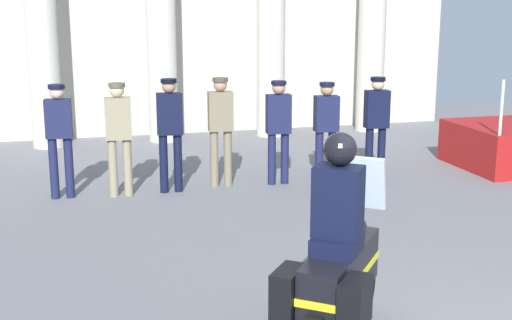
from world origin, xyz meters
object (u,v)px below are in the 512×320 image
officer_in_row_0 (59,132)px  officer_in_row_4 (278,124)px  motorcycle_with_rider (338,268)px  officer_in_row_5 (326,123)px  officer_in_row_2 (170,126)px  officer_in_row_3 (221,123)px  officer_in_row_6 (376,119)px  officer_in_row_1 (119,130)px

officer_in_row_0 → officer_in_row_4: 3.35m
officer_in_row_4 → motorcycle_with_rider: (-1.20, -5.53, -0.18)m
officer_in_row_0 → officer_in_row_4: (3.35, -0.06, -0.03)m
officer_in_row_5 → officer_in_row_0: bearing=3.1°
officer_in_row_2 → officer_in_row_3: size_ratio=1.01×
officer_in_row_4 → officer_in_row_5: (0.80, -0.01, -0.03)m
officer_in_row_2 → motorcycle_with_rider: size_ratio=0.92×
officer_in_row_2 → officer_in_row_5: size_ratio=1.08×
officer_in_row_2 → officer_in_row_6: (3.39, -0.03, -0.04)m
officer_in_row_0 → officer_in_row_3: officer_in_row_3 is taller
officer_in_row_4 → officer_in_row_6: bearing=-178.0°
officer_in_row_1 → officer_in_row_2: bearing=-173.9°
officer_in_row_3 → officer_in_row_6: bearing=-179.6°
officer_in_row_3 → officer_in_row_2: bearing=13.8°
officer_in_row_1 → officer_in_row_2: officer_in_row_2 is taller
officer_in_row_2 → officer_in_row_4: bearing=-174.8°
officer_in_row_5 → officer_in_row_3: bearing=0.1°
officer_in_row_1 → motorcycle_with_rider: motorcycle_with_rider is taller
officer_in_row_0 → officer_in_row_1: officer_in_row_1 is taller
officer_in_row_1 → officer_in_row_6: 4.16m
officer_in_row_1 → motorcycle_with_rider: (1.30, -5.47, -0.22)m
officer_in_row_2 → motorcycle_with_rider: motorcycle_with_rider is taller
officer_in_row_5 → officer_in_row_6: 0.86m
motorcycle_with_rider → officer_in_row_2: bearing=44.2°
officer_in_row_4 → officer_in_row_5: 0.80m
officer_in_row_3 → officer_in_row_4: size_ratio=1.04×
officer_in_row_0 → officer_in_row_4: size_ratio=1.02×
officer_in_row_0 → officer_in_row_3: bearing=-174.7°
officer_in_row_3 → motorcycle_with_rider: size_ratio=0.91×
officer_in_row_0 → officer_in_row_2: bearing=-179.1°
officer_in_row_0 → officer_in_row_2: officer_in_row_2 is taller
officer_in_row_0 → motorcycle_with_rider: bearing=115.1°
officer_in_row_3 → motorcycle_with_rider: (-0.29, -5.63, -0.22)m
officer_in_row_4 → officer_in_row_5: bearing=-176.8°
officer_in_row_6 → motorcycle_with_rider: size_ratio=0.88×
officer_in_row_2 → officer_in_row_6: officer_in_row_2 is taller
officer_in_row_3 → motorcycle_with_rider: bearing=91.2°
officer_in_row_1 → motorcycle_with_rider: bearing=107.5°
officer_in_row_2 → officer_in_row_5: 2.53m
officer_in_row_3 → officer_in_row_5: 1.72m
officer_in_row_2 → officer_in_row_3: bearing=-166.2°
officer_in_row_6 → officer_in_row_3: bearing=0.4°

